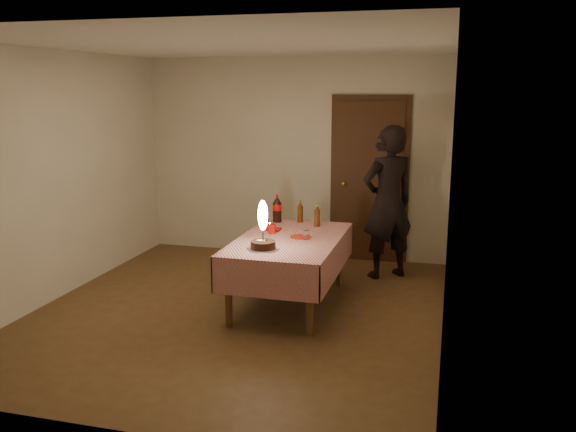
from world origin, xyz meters
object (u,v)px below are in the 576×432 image
object	(u,v)px
cola_bottle	(277,209)
photographer	(388,202)
red_cup	(272,229)
amber_bottle_right	(317,216)
dining_table	(289,247)
amber_bottle_left	(300,212)
clear_cup	(306,235)
red_plate	(301,237)
birthday_cake	(263,235)

from	to	relation	value
cola_bottle	photographer	xyz separation A→B (m)	(1.19, 0.53, 0.04)
red_cup	amber_bottle_right	bearing A→B (deg)	48.84
dining_table	amber_bottle_left	bearing A→B (deg)	95.48
cola_bottle	amber_bottle_left	distance (m)	0.26
amber_bottle_right	photographer	size ratio (longest dim) A/B	0.14
amber_bottle_left	amber_bottle_right	distance (m)	0.28
clear_cup	cola_bottle	world-z (taller)	cola_bottle
red_cup	photographer	world-z (taller)	photographer
dining_table	clear_cup	world-z (taller)	clear_cup
red_cup	amber_bottle_right	world-z (taller)	amber_bottle_right
dining_table	photographer	bearing A→B (deg)	54.59
dining_table	clear_cup	xyz separation A→B (m)	(0.18, 0.00, 0.14)
clear_cup	photographer	world-z (taller)	photographer
red_plate	cola_bottle	size ratio (longest dim) A/B	0.69
clear_cup	photographer	distance (m)	1.40
birthday_cake	amber_bottle_right	world-z (taller)	birthday_cake
clear_cup	amber_bottle_left	world-z (taller)	amber_bottle_left
clear_cup	amber_bottle_right	size ratio (longest dim) A/B	0.35
cola_bottle	photographer	distance (m)	1.30
red_cup	amber_bottle_left	xyz separation A→B (m)	(0.16, 0.60, 0.07)
birthday_cake	photographer	world-z (taller)	photographer
amber_bottle_right	photographer	world-z (taller)	photographer
amber_bottle_left	photographer	bearing A→B (deg)	26.85
birthday_cake	clear_cup	distance (m)	0.58
red_plate	clear_cup	world-z (taller)	clear_cup
dining_table	cola_bottle	distance (m)	0.80
dining_table	clear_cup	distance (m)	0.23
cola_bottle	amber_bottle_left	bearing A→B (deg)	11.36
cola_bottle	dining_table	bearing A→B (deg)	-64.57
amber_bottle_right	photographer	bearing A→B (deg)	41.58
birthday_cake	photographer	bearing A→B (deg)	59.58
birthday_cake	red_cup	size ratio (longest dim) A/B	4.72
cola_bottle	amber_bottle_left	world-z (taller)	cola_bottle
photographer	cola_bottle	bearing A→B (deg)	-156.23
birthday_cake	amber_bottle_right	distance (m)	1.11
amber_bottle_right	amber_bottle_left	bearing A→B (deg)	146.76
red_plate	photographer	size ratio (longest dim) A/B	0.12
amber_bottle_left	amber_bottle_right	xyz separation A→B (m)	(0.23, -0.15, 0.00)
amber_bottle_left	photographer	distance (m)	1.05
red_cup	photographer	bearing A→B (deg)	44.37
birthday_cake	photographer	distance (m)	1.97
red_cup	cola_bottle	world-z (taller)	cola_bottle
red_cup	photographer	distance (m)	1.53
red_plate	amber_bottle_left	xyz separation A→B (m)	(-0.18, 0.68, 0.11)
birthday_cake	cola_bottle	world-z (taller)	birthday_cake
red_plate	amber_bottle_left	world-z (taller)	amber_bottle_left
birthday_cake	cola_bottle	size ratio (longest dim) A/B	1.49
red_plate	cola_bottle	world-z (taller)	cola_bottle
red_cup	amber_bottle_right	size ratio (longest dim) A/B	0.39
red_plate	photographer	xyz separation A→B (m)	(0.76, 1.15, 0.19)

